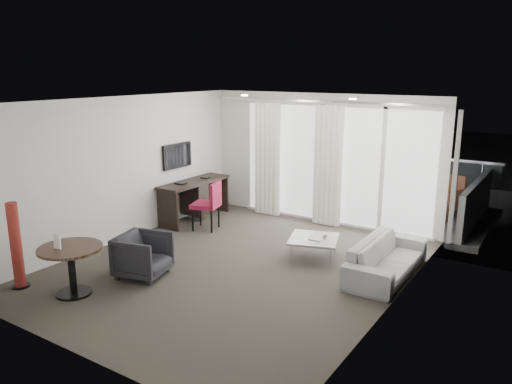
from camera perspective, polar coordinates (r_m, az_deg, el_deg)
The scene contains 28 objects.
floor at distance 8.03m, azimuth -2.36°, elevation -8.51°, with size 5.00×6.00×0.00m, color #39342C.
ceiling at distance 7.44m, azimuth -2.56°, elevation 10.35°, with size 5.00×6.00×0.00m, color white.
wall_left at distance 9.27m, azimuth -15.16°, elevation 2.47°, with size 0.00×6.00×2.60m, color silver.
wall_right at distance 6.55m, azimuth 15.70°, elevation -2.21°, with size 0.00×6.00×2.60m, color silver.
wall_front at distance 5.56m, azimuth -20.73°, elevation -5.46°, with size 5.00×0.00×2.60m, color silver.
window_panel at distance 10.05m, azimuth 8.88°, elevation 3.06°, with size 4.00×0.02×2.38m, color white, non-canonical shape.
window_frame at distance 10.04m, azimuth 8.85°, elevation 3.05°, with size 4.10×0.06×2.44m, color white, non-canonical shape.
curtain_left at distance 10.58m, azimuth 1.33°, elevation 3.76°, with size 0.60×0.20×2.38m, color white, non-canonical shape.
curtain_right at distance 9.92m, azimuth 8.23°, elevation 2.95°, with size 0.60×0.20×2.38m, color white, non-canonical shape.
curtain_track at distance 9.88m, azimuth 7.14°, elevation 10.25°, with size 4.80×0.04×0.04m, color #B2B2B7, non-canonical shape.
downlight_a at distance 9.26m, azimuth -1.33°, elevation 10.98°, with size 0.12×0.12×0.02m, color #FFE0B2.
downlight_b at distance 8.27m, azimuth 11.00°, elevation 10.39°, with size 0.12×0.12×0.02m, color #FFE0B2.
desk at distance 10.43m, azimuth -7.02°, elevation -0.94°, with size 0.54×1.74×0.82m, color black, non-canonical shape.
tv at distance 10.24m, azimuth -8.99°, elevation 4.11°, with size 0.05×0.80×0.50m, color black, non-canonical shape.
desk_chair at distance 9.74m, azimuth -5.79°, elevation -1.56°, with size 0.52×0.49×0.95m, color maroon, non-canonical shape.
round_table at distance 7.42m, azimuth -20.28°, elevation -8.44°, with size 0.87×0.87×0.69m, color #352218, non-canonical shape.
menu_card at distance 7.29m, azimuth -21.72°, elevation -5.85°, with size 0.11×0.02×0.21m, color white, non-canonical shape.
red_lamp at distance 7.86m, azimuth -25.74°, elevation -5.54°, with size 0.25×0.25×1.26m, color maroon.
tub_armchair at distance 7.76m, azimuth -12.79°, elevation -7.07°, with size 0.70×0.72×0.66m, color #252529.
coffee_table at distance 8.36m, azimuth 6.59°, elevation -6.38°, with size 0.78×0.78×0.35m, color gray, non-canonical shape.
remote at distance 8.35m, azimuth 7.85°, elevation -5.11°, with size 0.05×0.15×0.02m, color black, non-canonical shape.
magazine at distance 8.28m, azimuth 7.05°, elevation -5.23°, with size 0.20×0.25×0.01m, color gray, non-canonical shape.
sofa at distance 7.87m, azimuth 14.72°, elevation -7.30°, with size 1.87×0.73×0.55m, color gray.
terrace_slab at distance 11.70m, azimuth 11.72°, elevation -1.87°, with size 5.60×3.00×0.12m, color #4D4D50.
rattan_chair_a at distance 11.39m, azimuth 12.47°, elevation -0.09°, with size 0.51×0.51×0.75m, color brown, non-canonical shape.
rattan_chair_b at distance 11.22m, azimuth 20.72°, elevation -0.48°, with size 0.61×0.61×0.90m, color brown, non-canonical shape.
rattan_table at distance 10.73m, azimuth 18.51°, elevation -1.99°, with size 0.51×0.51×0.51m, color brown, non-canonical shape.
balustrade at distance 12.90m, azimuth 14.21°, elevation 2.02°, with size 5.50×0.06×1.05m, color #B2B2B7, non-canonical shape.
Camera 1 is at (4.31, -6.04, 3.05)m, focal length 35.00 mm.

